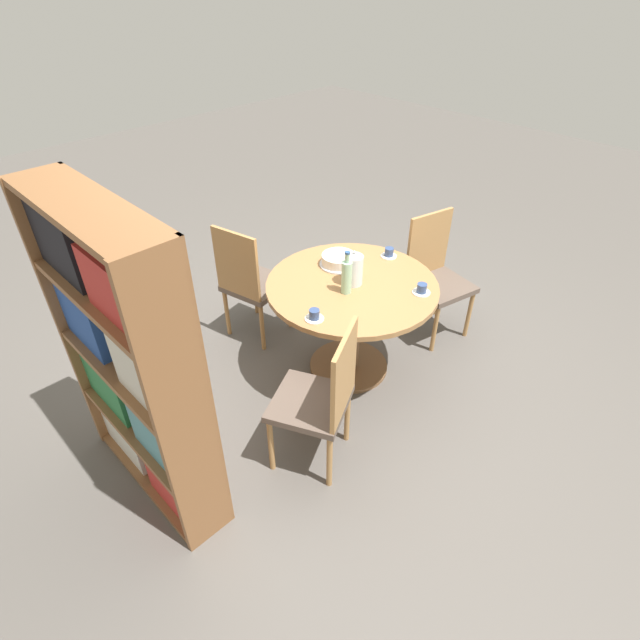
{
  "coord_description": "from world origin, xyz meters",
  "views": [
    {
      "loc": [
        -1.86,
        2.14,
        2.53
      ],
      "look_at": [
        0.0,
        0.3,
        0.6
      ],
      "focal_mm": 28.0,
      "sensor_mm": 36.0,
      "label": 1
    }
  ],
  "objects_px": {
    "cup_a": "(422,289)",
    "cup_c": "(314,316)",
    "bookshelf": "(134,367)",
    "water_bottle": "(347,276)",
    "chair_b": "(321,397)",
    "coffee_pot": "(354,269)",
    "chair_c": "(436,274)",
    "cake_main": "(339,260)",
    "chair_a": "(250,281)",
    "cup_b": "(389,253)"
  },
  "relations": [
    {
      "from": "cup_a",
      "to": "cup_c",
      "type": "bearing_deg",
      "value": 67.98
    },
    {
      "from": "bookshelf",
      "to": "water_bottle",
      "type": "distance_m",
      "value": 1.4
    },
    {
      "from": "cup_a",
      "to": "chair_b",
      "type": "bearing_deg",
      "value": 93.0
    },
    {
      "from": "coffee_pot",
      "to": "chair_c",
      "type": "bearing_deg",
      "value": -98.01
    },
    {
      "from": "chair_b",
      "to": "chair_c",
      "type": "bearing_deg",
      "value": 164.91
    },
    {
      "from": "water_bottle",
      "to": "cake_main",
      "type": "xyz_separation_m",
      "value": [
        0.28,
        -0.22,
        -0.08
      ]
    },
    {
      "from": "chair_c",
      "to": "bookshelf",
      "type": "xyz_separation_m",
      "value": [
        0.25,
        2.33,
        0.35
      ]
    },
    {
      "from": "bookshelf",
      "to": "cup_c",
      "type": "xyz_separation_m",
      "value": [
        -0.24,
        -1.03,
        -0.08
      ]
    },
    {
      "from": "coffee_pot",
      "to": "chair_b",
      "type": "bearing_deg",
      "value": 120.78
    },
    {
      "from": "chair_c",
      "to": "cake_main",
      "type": "xyz_separation_m",
      "value": [
        0.36,
        0.73,
        0.27
      ]
    },
    {
      "from": "cup_a",
      "to": "chair_c",
      "type": "bearing_deg",
      "value": -66.01
    },
    {
      "from": "cup_a",
      "to": "cup_c",
      "type": "relative_size",
      "value": 1.0
    },
    {
      "from": "chair_a",
      "to": "cake_main",
      "type": "distance_m",
      "value": 0.74
    },
    {
      "from": "chair_a",
      "to": "bookshelf",
      "type": "distance_m",
      "value": 1.46
    },
    {
      "from": "bookshelf",
      "to": "coffee_pot",
      "type": "relative_size",
      "value": 7.09
    },
    {
      "from": "cup_c",
      "to": "chair_b",
      "type": "bearing_deg",
      "value": 140.95
    },
    {
      "from": "chair_b",
      "to": "water_bottle",
      "type": "xyz_separation_m",
      "value": [
        0.4,
        -0.62,
        0.36
      ]
    },
    {
      "from": "chair_c",
      "to": "cup_a",
      "type": "xyz_separation_m",
      "value": [
        -0.27,
        0.61,
        0.26
      ]
    },
    {
      "from": "chair_a",
      "to": "cup_a",
      "type": "xyz_separation_m",
      "value": [
        -1.21,
        -0.48,
        0.26
      ]
    },
    {
      "from": "chair_c",
      "to": "chair_b",
      "type": "bearing_deg",
      "value": -155.57
    },
    {
      "from": "chair_b",
      "to": "chair_a",
      "type": "bearing_deg",
      "value": -137.55
    },
    {
      "from": "cup_c",
      "to": "chair_a",
      "type": "bearing_deg",
      "value": -12.88
    },
    {
      "from": "chair_a",
      "to": "chair_c",
      "type": "height_order",
      "value": "same"
    },
    {
      "from": "chair_a",
      "to": "cup_c",
      "type": "height_order",
      "value": "chair_a"
    },
    {
      "from": "bookshelf",
      "to": "cup_c",
      "type": "relative_size",
      "value": 14.84
    },
    {
      "from": "chair_a",
      "to": "cup_a",
      "type": "distance_m",
      "value": 1.33
    },
    {
      "from": "bookshelf",
      "to": "cup_c",
      "type": "distance_m",
      "value": 1.06
    },
    {
      "from": "water_bottle",
      "to": "chair_c",
      "type": "bearing_deg",
      "value": -94.83
    },
    {
      "from": "bookshelf",
      "to": "cup_a",
      "type": "bearing_deg",
      "value": 73.22
    },
    {
      "from": "bookshelf",
      "to": "cake_main",
      "type": "distance_m",
      "value": 1.61
    },
    {
      "from": "bookshelf",
      "to": "cup_b",
      "type": "bearing_deg",
      "value": 88.08
    },
    {
      "from": "chair_a",
      "to": "water_bottle",
      "type": "relative_size",
      "value": 3.28
    },
    {
      "from": "chair_a",
      "to": "cup_b",
      "type": "bearing_deg",
      "value": -148.9
    },
    {
      "from": "cake_main",
      "to": "cup_b",
      "type": "xyz_separation_m",
      "value": [
        -0.17,
        -0.35,
        -0.01
      ]
    },
    {
      "from": "chair_a",
      "to": "cake_main",
      "type": "height_order",
      "value": "chair_a"
    },
    {
      "from": "chair_b",
      "to": "coffee_pot",
      "type": "xyz_separation_m",
      "value": [
        0.44,
        -0.74,
        0.35
      ]
    },
    {
      "from": "bookshelf",
      "to": "coffee_pot",
      "type": "height_order",
      "value": "bookshelf"
    },
    {
      "from": "cake_main",
      "to": "cup_c",
      "type": "xyz_separation_m",
      "value": [
        -0.35,
        0.57,
        -0.01
      ]
    },
    {
      "from": "cup_a",
      "to": "coffee_pot",
      "type": "bearing_deg",
      "value": 30.5
    },
    {
      "from": "chair_b",
      "to": "bookshelf",
      "type": "relative_size",
      "value": 0.56
    },
    {
      "from": "water_bottle",
      "to": "bookshelf",
      "type": "bearing_deg",
      "value": 83.02
    },
    {
      "from": "chair_b",
      "to": "coffee_pot",
      "type": "relative_size",
      "value": 3.98
    },
    {
      "from": "cup_b",
      "to": "coffee_pot",
      "type": "bearing_deg",
      "value": 98.33
    },
    {
      "from": "chair_a",
      "to": "water_bottle",
      "type": "bearing_deg",
      "value": 177.26
    },
    {
      "from": "bookshelf",
      "to": "water_bottle",
      "type": "height_order",
      "value": "bookshelf"
    },
    {
      "from": "bookshelf",
      "to": "water_bottle",
      "type": "xyz_separation_m",
      "value": [
        -0.17,
        -1.38,
        0.01
      ]
    },
    {
      "from": "chair_c",
      "to": "cake_main",
      "type": "distance_m",
      "value": 0.86
    },
    {
      "from": "coffee_pot",
      "to": "cup_a",
      "type": "xyz_separation_m",
      "value": [
        -0.39,
        -0.23,
        -0.08
      ]
    },
    {
      "from": "coffee_pot",
      "to": "cup_b",
      "type": "distance_m",
      "value": 0.47
    },
    {
      "from": "cup_a",
      "to": "cup_c",
      "type": "distance_m",
      "value": 0.75
    }
  ]
}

